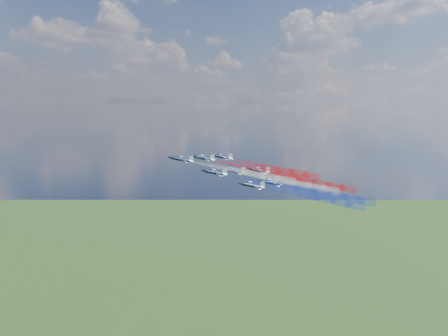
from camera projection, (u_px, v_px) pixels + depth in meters
jet_lead at (181, 160)px, 175.74m from camera, size 12.80×11.26×6.30m
trail_lead at (246, 172)px, 185.03m from camera, size 40.35×15.47×13.31m
jet_inner_left at (215, 173)px, 170.07m from camera, size 12.80×11.26×6.30m
trail_inner_left at (280, 185)px, 179.36m from camera, size 40.35×15.47×13.31m
jet_inner_right at (203, 158)px, 186.82m from camera, size 12.80×11.26×6.30m
trail_inner_right at (263, 170)px, 196.11m from camera, size 40.35×15.47×13.31m
jet_outer_left at (252, 186)px, 166.66m from camera, size 12.80×11.26×6.30m
trail_outer_left at (316, 198)px, 175.95m from camera, size 40.35×15.47×13.31m
jet_center_third at (234, 171)px, 183.97m from camera, size 12.80×11.26×6.30m
trail_center_third at (293, 183)px, 193.26m from camera, size 40.35×15.47×13.31m
jet_outer_right at (222, 157)px, 199.91m from camera, size 12.80×11.26×6.30m
trail_outer_right at (277, 168)px, 209.20m from camera, size 40.35×15.47×13.31m
jet_rear_left at (271, 183)px, 179.64m from camera, size 12.80×11.26×6.30m
trail_rear_left at (330, 194)px, 188.93m from camera, size 40.35×15.47×13.31m
jet_rear_right at (259, 171)px, 195.67m from camera, size 12.80×11.26×6.30m
trail_rear_right at (314, 182)px, 204.96m from camera, size 40.35×15.47×13.31m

